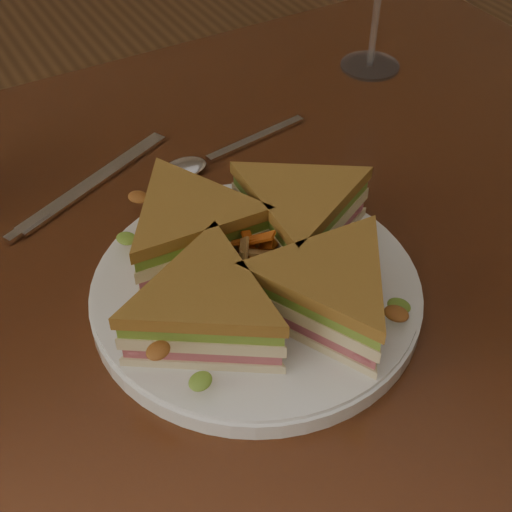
% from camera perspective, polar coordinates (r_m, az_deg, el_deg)
% --- Properties ---
extents(table, '(1.20, 0.80, 0.75)m').
position_cam_1_polar(table, '(0.71, -4.51, -6.84)').
color(table, '#33170B').
rests_on(table, ground).
extents(plate, '(0.28, 0.28, 0.02)m').
position_cam_1_polar(plate, '(0.61, 0.00, -2.87)').
color(plate, white).
rests_on(plate, table).
extents(sandwich_wedges, '(0.32, 0.32, 0.06)m').
position_cam_1_polar(sandwich_wedges, '(0.58, 0.00, -0.36)').
color(sandwich_wedges, beige).
rests_on(sandwich_wedges, plate).
extents(crisps_mound, '(0.09, 0.09, 0.05)m').
position_cam_1_polar(crisps_mound, '(0.59, 0.00, -0.64)').
color(crisps_mound, '#D45E1B').
rests_on(crisps_mound, plate).
extents(spoon, '(0.18, 0.04, 0.01)m').
position_cam_1_polar(spoon, '(0.76, -4.28, 7.61)').
color(spoon, silver).
rests_on(spoon, table).
extents(knife, '(0.20, 0.10, 0.00)m').
position_cam_1_polar(knife, '(0.75, -13.50, 5.27)').
color(knife, silver).
rests_on(knife, table).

